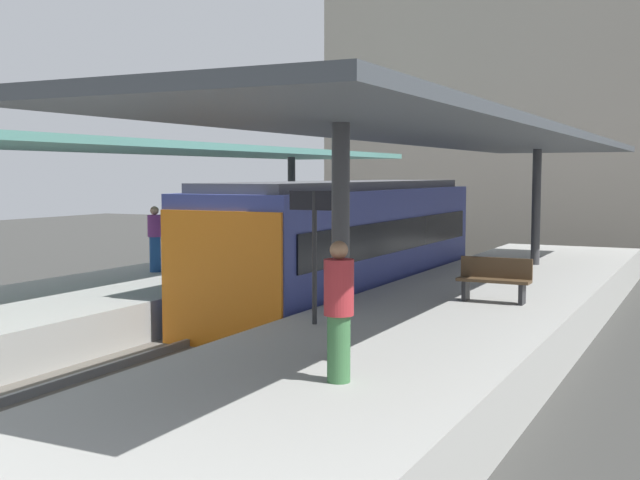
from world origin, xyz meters
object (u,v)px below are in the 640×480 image
object	(u,v)px
passenger_mid_platform	(339,309)
passenger_near_bench	(155,238)
commuter_train	(348,244)
platform_bench	(495,278)
platform_sign	(315,226)

from	to	relation	value
passenger_mid_platform	passenger_near_bench	bearing A→B (deg)	138.85
commuter_train	platform_bench	xyz separation A→B (m)	(4.42, -2.81, -0.26)
commuter_train	platform_sign	world-z (taller)	commuter_train
commuter_train	platform_bench	bearing A→B (deg)	-32.42
passenger_near_bench	passenger_mid_platform	size ratio (longest dim) A/B	0.98
platform_bench	passenger_near_bench	world-z (taller)	passenger_near_bench
passenger_mid_platform	platform_sign	bearing A→B (deg)	121.40
platform_bench	platform_sign	xyz separation A→B (m)	(-2.09, -3.60, 1.16)
platform_bench	passenger_mid_platform	xyz separation A→B (m)	(-0.16, -6.75, 0.42)
platform_bench	passenger_near_bench	bearing A→B (deg)	174.32
platform_sign	passenger_near_bench	xyz separation A→B (m)	(-6.81, 4.48, -0.76)
passenger_near_bench	passenger_mid_platform	distance (m)	11.60
commuter_train	passenger_mid_platform	xyz separation A→B (m)	(4.25, -9.56, 0.15)
commuter_train	passenger_near_bench	distance (m)	4.88
platform_sign	passenger_near_bench	distance (m)	8.19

